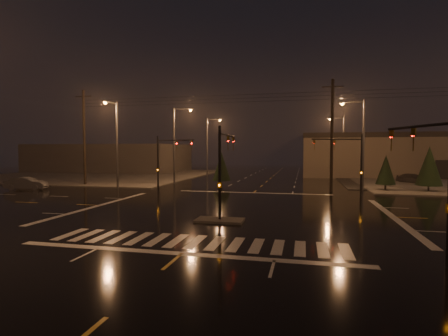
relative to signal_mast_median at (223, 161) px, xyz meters
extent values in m
plane|color=black|center=(0.00, 3.07, -3.75)|extent=(140.00, 140.00, 0.00)
cube|color=#484540|center=(-30.00, 33.07, -3.69)|extent=(36.00, 36.00, 0.12)
cube|color=#484540|center=(0.00, -0.93, -3.68)|extent=(3.00, 1.60, 0.15)
cube|color=beige|center=(0.00, -5.93, -3.75)|extent=(15.00, 2.60, 0.01)
cube|color=beige|center=(0.00, -7.93, -3.75)|extent=(16.00, 0.50, 0.01)
cube|color=beige|center=(0.00, 14.07, -3.75)|extent=(16.00, 0.50, 0.01)
cube|color=#3C3735|center=(-35.00, 45.07, -0.95)|extent=(30.00, 18.00, 5.60)
cylinder|color=black|center=(0.00, -0.93, -0.75)|extent=(0.18, 0.18, 6.00)
cylinder|color=black|center=(0.00, 1.32, 1.75)|extent=(0.12, 4.50, 0.12)
imported|color=#594707|center=(0.00, 3.35, 1.70)|extent=(0.16, 0.20, 1.00)
cube|color=#594707|center=(0.00, -0.93, -1.45)|extent=(0.25, 0.18, 0.35)
cylinder|color=black|center=(10.50, 13.57, -0.75)|extent=(0.18, 0.18, 6.00)
cylinder|color=black|center=(8.15, 12.72, 1.75)|extent=(4.74, 1.82, 0.12)
imported|color=#594707|center=(6.04, 11.95, 1.70)|extent=(0.24, 0.22, 1.00)
cube|color=#594707|center=(10.50, 13.57, -1.45)|extent=(0.25, 0.18, 0.35)
cylinder|color=black|center=(-10.50, 13.57, -0.75)|extent=(0.18, 0.18, 6.00)
cylinder|color=black|center=(-8.15, 12.72, 1.75)|extent=(4.74, 1.82, 0.12)
imported|color=#594707|center=(-6.04, 11.95, 1.70)|extent=(0.24, 0.22, 1.00)
cube|color=#594707|center=(-10.50, 13.57, -1.45)|extent=(0.25, 0.18, 0.35)
cylinder|color=black|center=(9.82, -5.55, 1.75)|extent=(1.48, 3.80, 0.12)
imported|color=#594707|center=(9.20, -3.86, 1.70)|extent=(0.22, 0.24, 1.00)
cylinder|color=#38383A|center=(-11.50, 21.07, 1.25)|extent=(0.24, 0.24, 10.00)
cylinder|color=#38383A|center=(-10.30, 21.07, 6.05)|extent=(2.40, 0.14, 0.14)
cube|color=#38383A|center=(-9.20, 21.07, 6.00)|extent=(0.70, 0.30, 0.18)
sphere|color=orange|center=(-9.20, 21.07, 5.87)|extent=(0.32, 0.32, 0.32)
cylinder|color=#38383A|center=(-11.50, 37.07, 1.25)|extent=(0.24, 0.24, 10.00)
cylinder|color=#38383A|center=(-10.30, 37.07, 6.05)|extent=(2.40, 0.14, 0.14)
cube|color=#38383A|center=(-9.20, 37.07, 6.00)|extent=(0.70, 0.30, 0.18)
sphere|color=orange|center=(-9.20, 37.07, 5.87)|extent=(0.32, 0.32, 0.32)
cylinder|color=#38383A|center=(11.50, 19.07, 1.25)|extent=(0.24, 0.24, 10.00)
cylinder|color=#38383A|center=(10.30, 19.07, 6.05)|extent=(2.40, 0.14, 0.14)
cube|color=#38383A|center=(9.20, 19.07, 6.00)|extent=(0.70, 0.30, 0.18)
sphere|color=orange|center=(9.20, 19.07, 5.87)|extent=(0.32, 0.32, 0.32)
cylinder|color=#38383A|center=(11.50, 39.07, 1.25)|extent=(0.24, 0.24, 10.00)
cylinder|color=#38383A|center=(10.30, 39.07, 6.05)|extent=(2.40, 0.14, 0.14)
cube|color=#38383A|center=(9.20, 39.07, 6.00)|extent=(0.70, 0.30, 0.18)
sphere|color=orange|center=(9.20, 39.07, 5.87)|extent=(0.32, 0.32, 0.32)
cylinder|color=#38383A|center=(-16.00, 14.57, 1.25)|extent=(0.24, 0.24, 10.00)
cylinder|color=#38383A|center=(-16.00, 13.37, 6.05)|extent=(0.14, 2.40, 0.14)
cube|color=#38383A|center=(-16.00, 12.27, 6.00)|extent=(0.30, 0.70, 0.18)
sphere|color=orange|center=(-16.00, 12.27, 5.87)|extent=(0.32, 0.32, 0.32)
cylinder|color=black|center=(-22.00, 17.07, 2.25)|extent=(0.32, 0.32, 12.00)
cube|color=black|center=(-22.00, 17.07, 7.45)|extent=(2.20, 0.12, 0.12)
cylinder|color=black|center=(8.00, 17.07, 2.25)|extent=(0.32, 0.32, 12.00)
cube|color=black|center=(8.00, 17.07, 7.45)|extent=(2.20, 0.12, 0.12)
cylinder|color=black|center=(13.88, 19.19, -3.40)|extent=(0.18, 0.18, 0.70)
cone|color=black|center=(13.88, 19.19, -1.43)|extent=(2.07, 2.07, 3.24)
cylinder|color=black|center=(18.13, 19.05, -3.40)|extent=(0.18, 0.18, 0.70)
cone|color=black|center=(18.13, 19.05, -0.97)|extent=(2.67, 2.67, 4.16)
cylinder|color=black|center=(-4.79, 19.76, -3.40)|extent=(0.18, 0.18, 0.70)
cone|color=black|center=(-4.79, 19.76, -1.29)|extent=(2.25, 2.25, 3.52)
imported|color=black|center=(19.25, 28.83, -3.05)|extent=(3.81, 4.27, 1.40)
imported|color=#5A5D61|center=(-25.29, 11.05, -3.03)|extent=(4.62, 2.63, 1.44)
camera|label=1|loc=(5.14, -22.04, 0.75)|focal=28.00mm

